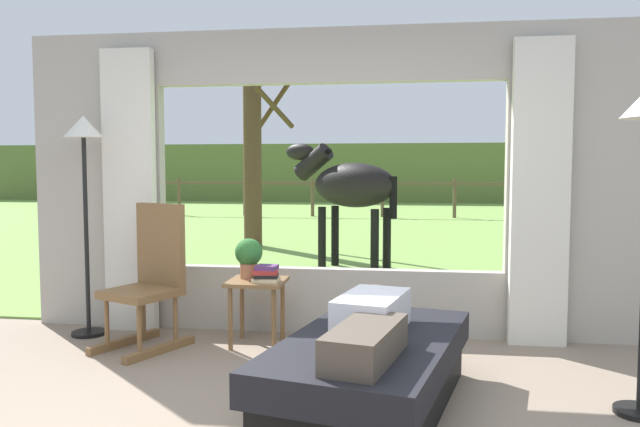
{
  "coord_description": "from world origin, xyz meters",
  "views": [
    {
      "loc": [
        0.65,
        -2.88,
        1.4
      ],
      "look_at": [
        0.0,
        1.8,
        1.05
      ],
      "focal_mm": 34.63,
      "sensor_mm": 36.0,
      "label": 1
    }
  ],
  "objects_px": {
    "reclining_person": "(370,322)",
    "rocking_chair": "(151,277)",
    "horse": "(349,186)",
    "book_stack": "(266,274)",
    "pasture_tree": "(253,155)",
    "floor_lamp_left": "(84,159)",
    "recliner_sofa": "(370,371)",
    "side_table": "(257,292)",
    "potted_plant": "(249,256)"
  },
  "relations": [
    {
      "from": "reclining_person",
      "to": "rocking_chair",
      "type": "xyz_separation_m",
      "value": [
        -1.77,
        1.07,
        0.02
      ]
    },
    {
      "from": "rocking_chair",
      "to": "horse",
      "type": "distance_m",
      "value": 4.04
    },
    {
      "from": "book_stack",
      "to": "pasture_tree",
      "type": "height_order",
      "value": "pasture_tree"
    },
    {
      "from": "floor_lamp_left",
      "to": "pasture_tree",
      "type": "bearing_deg",
      "value": 90.32
    },
    {
      "from": "recliner_sofa",
      "to": "horse",
      "type": "bearing_deg",
      "value": 109.92
    },
    {
      "from": "floor_lamp_left",
      "to": "horse",
      "type": "distance_m",
      "value": 4.03
    },
    {
      "from": "reclining_person",
      "to": "pasture_tree",
      "type": "bearing_deg",
      "value": 122.23
    },
    {
      "from": "side_table",
      "to": "recliner_sofa",
      "type": "bearing_deg",
      "value": -50.66
    },
    {
      "from": "reclining_person",
      "to": "book_stack",
      "type": "height_order",
      "value": "book_stack"
    },
    {
      "from": "horse",
      "to": "pasture_tree",
      "type": "height_order",
      "value": "pasture_tree"
    },
    {
      "from": "rocking_chair",
      "to": "potted_plant",
      "type": "height_order",
      "value": "rocking_chair"
    },
    {
      "from": "recliner_sofa",
      "to": "rocking_chair",
      "type": "relative_size",
      "value": 1.66
    },
    {
      "from": "pasture_tree",
      "to": "rocking_chair",
      "type": "bearing_deg",
      "value": -83.49
    },
    {
      "from": "potted_plant",
      "to": "pasture_tree",
      "type": "xyz_separation_m",
      "value": [
        -1.43,
        5.87,
        0.93
      ]
    },
    {
      "from": "book_stack",
      "to": "side_table",
      "type": "bearing_deg",
      "value": 144.63
    },
    {
      "from": "reclining_person",
      "to": "book_stack",
      "type": "distance_m",
      "value": 1.45
    },
    {
      "from": "side_table",
      "to": "pasture_tree",
      "type": "distance_m",
      "value": 6.23
    },
    {
      "from": "rocking_chair",
      "to": "book_stack",
      "type": "distance_m",
      "value": 0.91
    },
    {
      "from": "potted_plant",
      "to": "horse",
      "type": "distance_m",
      "value": 3.65
    },
    {
      "from": "rocking_chair",
      "to": "book_stack",
      "type": "xyz_separation_m",
      "value": [
        0.9,
        0.09,
        0.03
      ]
    },
    {
      "from": "side_table",
      "to": "potted_plant",
      "type": "bearing_deg",
      "value": 143.13
    },
    {
      "from": "potted_plant",
      "to": "recliner_sofa",
      "type": "bearing_deg",
      "value": -49.82
    },
    {
      "from": "recliner_sofa",
      "to": "reclining_person",
      "type": "xyz_separation_m",
      "value": [
        -0.0,
        -0.05,
        0.3
      ]
    },
    {
      "from": "reclining_person",
      "to": "pasture_tree",
      "type": "height_order",
      "value": "pasture_tree"
    },
    {
      "from": "side_table",
      "to": "pasture_tree",
      "type": "xyz_separation_m",
      "value": [
        -1.51,
        5.93,
        1.21
      ]
    },
    {
      "from": "book_stack",
      "to": "pasture_tree",
      "type": "bearing_deg",
      "value": 104.91
    },
    {
      "from": "side_table",
      "to": "floor_lamp_left",
      "type": "bearing_deg",
      "value": 176.47
    },
    {
      "from": "reclining_person",
      "to": "side_table",
      "type": "relative_size",
      "value": 2.74
    },
    {
      "from": "rocking_chair",
      "to": "reclining_person",
      "type": "bearing_deg",
      "value": -6.62
    },
    {
      "from": "reclining_person",
      "to": "rocking_chair",
      "type": "height_order",
      "value": "rocking_chair"
    },
    {
      "from": "recliner_sofa",
      "to": "rocking_chair",
      "type": "distance_m",
      "value": 2.07
    },
    {
      "from": "pasture_tree",
      "to": "reclining_person",
      "type": "bearing_deg",
      "value": -70.96
    },
    {
      "from": "rocking_chair",
      "to": "potted_plant",
      "type": "xyz_separation_m",
      "value": [
        0.73,
        0.21,
        0.16
      ]
    },
    {
      "from": "side_table",
      "to": "floor_lamp_left",
      "type": "relative_size",
      "value": 0.28
    },
    {
      "from": "potted_plant",
      "to": "reclining_person",
      "type": "bearing_deg",
      "value": -50.91
    },
    {
      "from": "rocking_chair",
      "to": "book_stack",
      "type": "bearing_deg",
      "value": 30.06
    },
    {
      "from": "pasture_tree",
      "to": "horse",
      "type": "bearing_deg",
      "value": -50.15
    },
    {
      "from": "rocking_chair",
      "to": "horse",
      "type": "relative_size",
      "value": 0.64
    },
    {
      "from": "pasture_tree",
      "to": "recliner_sofa",
      "type": "bearing_deg",
      "value": -70.84
    },
    {
      "from": "rocking_chair",
      "to": "pasture_tree",
      "type": "relative_size",
      "value": 0.31
    },
    {
      "from": "floor_lamp_left",
      "to": "horse",
      "type": "height_order",
      "value": "floor_lamp_left"
    },
    {
      "from": "rocking_chair",
      "to": "potted_plant",
      "type": "relative_size",
      "value": 3.5
    },
    {
      "from": "side_table",
      "to": "pasture_tree",
      "type": "height_order",
      "value": "pasture_tree"
    },
    {
      "from": "book_stack",
      "to": "floor_lamp_left",
      "type": "distance_m",
      "value": 1.81
    },
    {
      "from": "recliner_sofa",
      "to": "pasture_tree",
      "type": "distance_m",
      "value": 7.65
    },
    {
      "from": "book_stack",
      "to": "floor_lamp_left",
      "type": "xyz_separation_m",
      "value": [
        -1.56,
        0.15,
        0.9
      ]
    },
    {
      "from": "rocking_chair",
      "to": "book_stack",
      "type": "height_order",
      "value": "rocking_chair"
    },
    {
      "from": "reclining_person",
      "to": "rocking_chair",
      "type": "relative_size",
      "value": 1.27
    },
    {
      "from": "potted_plant",
      "to": "horse",
      "type": "xyz_separation_m",
      "value": [
        0.47,
        3.59,
        0.45
      ]
    },
    {
      "from": "reclining_person",
      "to": "rocking_chair",
      "type": "distance_m",
      "value": 2.07
    }
  ]
}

